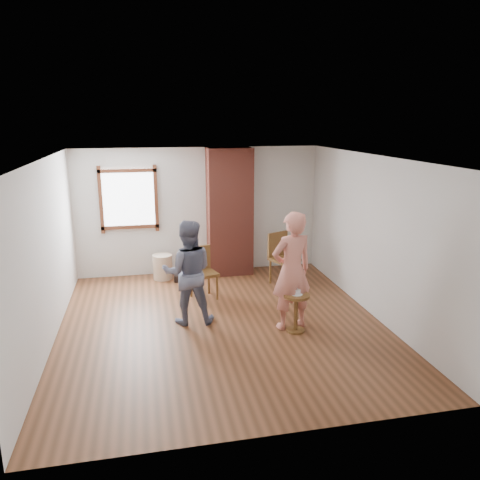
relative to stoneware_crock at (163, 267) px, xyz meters
name	(u,v)px	position (x,y,z in m)	size (l,w,h in m)	color
ground	(222,324)	(0.80, -2.40, -0.25)	(5.50, 5.50, 0.00)	brown
room_shell	(211,205)	(0.75, -1.79, 1.56)	(5.04, 5.52, 2.62)	silver
brick_chimney	(230,212)	(1.40, 0.10, 1.05)	(0.90, 0.50, 2.60)	brown
stoneware_crock	(163,267)	(0.00, 0.00, 0.00)	(0.39, 0.39, 0.50)	#CCB093
dark_pot	(177,279)	(0.27, -0.26, -0.18)	(0.13, 0.13, 0.13)	black
dining_chair_left	(202,269)	(0.65, -1.16, 0.27)	(0.54, 0.54, 0.93)	brown
dining_chair_right	(282,255)	(2.27, -0.73, 0.32)	(0.62, 0.62, 1.01)	brown
side_table	(296,307)	(1.86, -2.87, 0.15)	(0.40, 0.40, 0.60)	brown
cake_plate	(297,294)	(1.86, -2.87, 0.35)	(0.18, 0.18, 0.01)	white
cake_slice	(297,292)	(1.87, -2.87, 0.39)	(0.08, 0.07, 0.06)	silver
man	(188,272)	(0.31, -2.19, 0.58)	(0.81, 0.63, 1.66)	#131635
person_pink	(292,271)	(1.83, -2.71, 0.67)	(0.67, 0.44, 1.84)	#E28371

